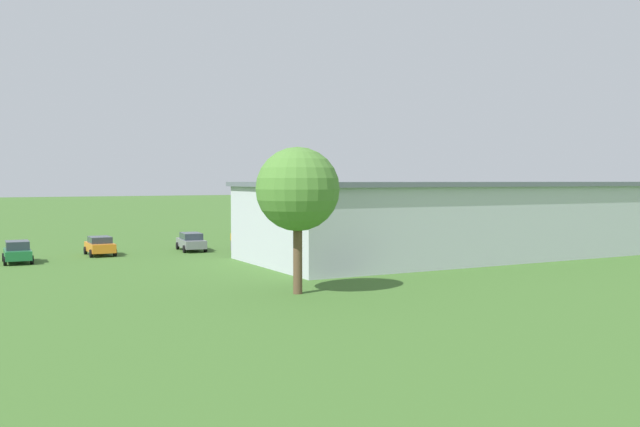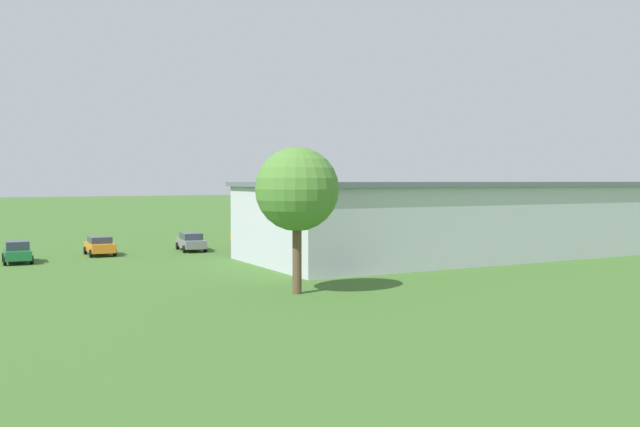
% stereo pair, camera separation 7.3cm
% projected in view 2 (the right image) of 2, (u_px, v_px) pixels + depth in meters
% --- Properties ---
extents(ground_plane, '(400.00, 400.00, 0.00)m').
position_uv_depth(ground_plane, '(272.00, 231.00, 82.70)').
color(ground_plane, '#3D6628').
extents(hangar, '(37.94, 15.28, 5.99)m').
position_uv_depth(hangar, '(471.00, 218.00, 55.93)').
color(hangar, '#B7BCC6').
rests_on(hangar, ground_plane).
extents(biplane, '(7.67, 6.58, 3.45)m').
position_uv_depth(biplane, '(275.00, 205.00, 76.86)').
color(biplane, silver).
extents(car_grey, '(2.48, 4.80, 1.56)m').
position_uv_depth(car_grey, '(191.00, 241.00, 59.13)').
color(car_grey, slate).
rests_on(car_grey, ground_plane).
extents(car_orange, '(2.16, 4.00, 1.54)m').
position_uv_depth(car_orange, '(100.00, 245.00, 55.47)').
color(car_orange, orange).
rests_on(car_orange, ground_plane).
extents(car_green, '(2.18, 4.11, 1.63)m').
position_uv_depth(car_green, '(17.00, 252.00, 50.36)').
color(car_green, '#1E6B38').
rests_on(car_green, ground_plane).
extents(person_near_hangar_door, '(0.40, 0.40, 1.73)m').
position_uv_depth(person_near_hangar_door, '(232.00, 241.00, 59.41)').
color(person_near_hangar_door, '#72338C').
rests_on(person_near_hangar_door, ground_plane).
extents(person_crossing_taxiway, '(0.54, 0.54, 1.57)m').
position_uv_depth(person_crossing_taxiway, '(520.00, 228.00, 76.60)').
color(person_crossing_taxiway, '#3F3F47').
rests_on(person_crossing_taxiway, ground_plane).
extents(tree_near_perimeter_road, '(4.51, 4.51, 7.88)m').
position_uv_depth(tree_near_perimeter_road, '(297.00, 190.00, 36.36)').
color(tree_near_perimeter_road, brown).
rests_on(tree_near_perimeter_road, ground_plane).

